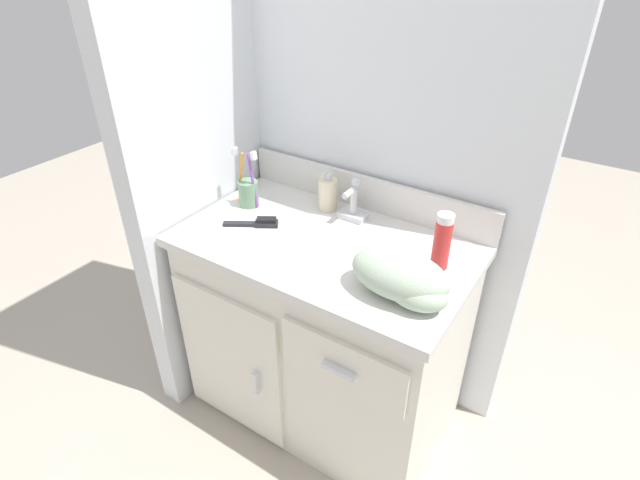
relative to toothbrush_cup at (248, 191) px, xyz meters
The scene contains 11 objects.
ground_plane 0.85m from the toothbrush_cup, ahead, with size 6.00×6.00×0.00m, color #ADA393.
wall_back 0.53m from the toothbrush_cup, 37.18° to the left, with size 1.07×0.08×2.20m, color silver.
wall_left 0.36m from the toothbrush_cup, 160.75° to the right, with size 0.08×0.61×2.20m, color silver.
vanity 0.53m from the toothbrush_cup, ahead, with size 0.89×0.54×0.73m.
backsplash 0.39m from the toothbrush_cup, 30.33° to the left, with size 0.89×0.02×0.11m.
sink_faucet 0.36m from the toothbrush_cup, 18.33° to the left, with size 0.09×0.09×0.14m.
toothbrush_cup is the anchor object (origin of this frame).
soap_dispenser 0.27m from the toothbrush_cup, 27.80° to the left, with size 0.06×0.06×0.14m.
shaving_cream_can 0.68m from the toothbrush_cup, ahead, with size 0.05×0.05×0.17m.
hairbrush 0.15m from the toothbrush_cup, 38.41° to the right, with size 0.16×0.11×0.03m.
hand_towel 0.67m from the toothbrush_cup, 14.18° to the right, with size 0.27×0.16×0.12m.
Camera 1 is at (0.68, -1.07, 1.54)m, focal length 28.00 mm.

